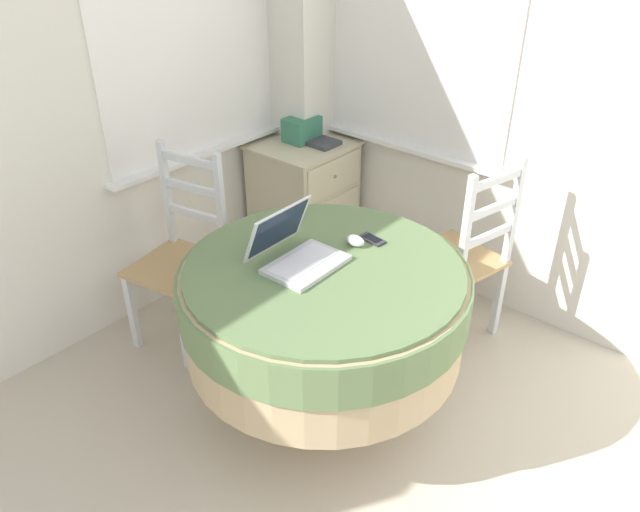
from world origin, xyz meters
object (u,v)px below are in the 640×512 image
object	(u,v)px
computer_mouse	(355,241)
dining_chair_near_back_window	(182,258)
round_dining_table	(324,303)
cell_phone	(372,239)
book_on_cabinet	(319,142)
corner_cabinet	(304,200)
laptop	(296,252)
storage_box	(302,129)
dining_chair_near_right_window	(463,258)

from	to	relation	value
computer_mouse	dining_chair_near_back_window	distance (m)	0.97
round_dining_table	cell_phone	size ratio (longest dim) A/B	9.76
cell_phone	round_dining_table	bearing A→B (deg)	176.70
book_on_cabinet	corner_cabinet	bearing A→B (deg)	128.68
book_on_cabinet	laptop	bearing A→B (deg)	-143.00
laptop	storage_box	bearing A→B (deg)	41.30
book_on_cabinet	dining_chair_near_back_window	bearing A→B (deg)	-178.71
round_dining_table	book_on_cabinet	distance (m)	1.40
round_dining_table	cell_phone	distance (m)	0.34
laptop	book_on_cabinet	world-z (taller)	laptop
cell_phone	dining_chair_near_right_window	bearing A→B (deg)	-12.88
dining_chair_near_right_window	book_on_cabinet	bearing A→B (deg)	81.31
storage_box	corner_cabinet	bearing A→B (deg)	-131.10
round_dining_table	dining_chair_near_back_window	size ratio (longest dim) A/B	1.17
round_dining_table	cell_phone	bearing A→B (deg)	-3.30
dining_chair_near_back_window	dining_chair_near_right_window	world-z (taller)	same
round_dining_table	laptop	xyz separation A→B (m)	(-0.04, 0.11, 0.22)
round_dining_table	dining_chair_near_right_window	world-z (taller)	dining_chair_near_right_window
corner_cabinet	computer_mouse	bearing A→B (deg)	-127.97
storage_box	dining_chair_near_back_window	bearing A→B (deg)	-172.45
dining_chair_near_right_window	corner_cabinet	xyz separation A→B (m)	(0.10, 1.14, -0.09)
laptop	corner_cabinet	bearing A→B (deg)	41.01
computer_mouse	storage_box	xyz separation A→B (m)	(0.80, 1.02, 0.02)
dining_chair_near_back_window	round_dining_table	bearing A→B (deg)	-88.69
laptop	dining_chair_near_back_window	xyz separation A→B (m)	(0.02, 0.79, -0.35)
book_on_cabinet	computer_mouse	bearing A→B (deg)	-132.27
cell_phone	dining_chair_near_back_window	distance (m)	1.01
dining_chair_near_back_window	book_on_cabinet	size ratio (longest dim) A/B	4.50
storage_box	book_on_cabinet	xyz separation A→B (m)	(0.02, -0.11, -0.06)
round_dining_table	storage_box	distance (m)	1.46
round_dining_table	laptop	bearing A→B (deg)	111.74
laptop	storage_box	world-z (taller)	laptop
laptop	corner_cabinet	xyz separation A→B (m)	(1.02, 0.89, -0.44)
cell_phone	computer_mouse	bearing A→B (deg)	159.88
laptop	book_on_cabinet	bearing A→B (deg)	37.00
round_dining_table	computer_mouse	size ratio (longest dim) A/B	13.66
round_dining_table	dining_chair_near_right_window	size ratio (longest dim) A/B	1.17
dining_chair_near_right_window	book_on_cabinet	xyz separation A→B (m)	(0.16, 1.07, 0.29)
storage_box	book_on_cabinet	size ratio (longest dim) A/B	0.90
laptop	dining_chair_near_back_window	distance (m)	0.86
round_dining_table	corner_cabinet	world-z (taller)	round_dining_table
laptop	dining_chair_near_right_window	xyz separation A→B (m)	(0.92, -0.26, -0.35)
cell_phone	corner_cabinet	size ratio (longest dim) A/B	0.16
cell_phone	dining_chair_near_back_window	xyz separation A→B (m)	(-0.31, 0.91, -0.31)
cell_phone	corner_cabinet	world-z (taller)	cell_phone
dining_chair_near_back_window	storage_box	world-z (taller)	dining_chair_near_back_window
round_dining_table	dining_chair_near_back_window	world-z (taller)	dining_chair_near_back_window
round_dining_table	computer_mouse	xyz separation A→B (m)	(0.21, 0.01, 0.19)
computer_mouse	book_on_cabinet	xyz separation A→B (m)	(0.83, 0.91, -0.04)
computer_mouse	dining_chair_near_back_window	xyz separation A→B (m)	(-0.23, 0.88, -0.33)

